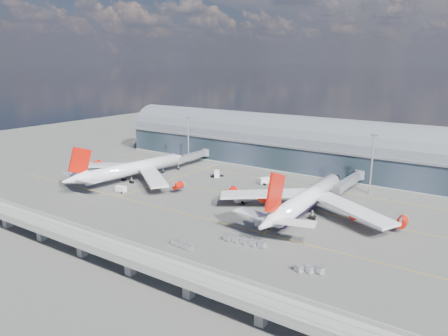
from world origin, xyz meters
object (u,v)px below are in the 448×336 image
Objects in this scene: floodlight_mast_left at (188,139)px; service_truck_2 at (265,223)px; floodlight_mast_right at (372,162)px; service_truck_4 at (264,181)px; cargo_train_1 at (244,241)px; cargo_train_0 at (182,245)px; cargo_train_2 at (309,269)px; service_truck_0 at (96,178)px; service_truck_5 at (217,174)px; airliner_left at (130,169)px; airliner_right at (306,200)px; service_truck_1 at (121,189)px; service_truck_3 at (243,198)px.

floodlight_mast_left is 3.61× the size of service_truck_2.
floodlight_mast_left is at bearing 180.00° from floodlight_mast_right.
service_truck_4 is 0.39× the size of cargo_train_1.
cargo_train_0 is 39.21m from cargo_train_2.
service_truck_0 reaches higher than cargo_train_1.
cargo_train_0 is at bearing 140.34° from cargo_train_1.
floodlight_mast_left is 3.90× the size of service_truck_5.
cargo_train_2 is (53.01, -68.80, -0.57)m from service_truck_4.
airliner_left is at bearing 49.32° from cargo_train_0.
cargo_train_1 is at bearing -100.55° from airliner_right.
floodlight_mast_left is 114.16m from cargo_train_1.
service_truck_1 is (-77.92, -18.65, -4.60)m from airliner_right.
airliner_right is 51.77m from cargo_train_0.
service_truck_1 is 0.74× the size of service_truck_5.
service_truck_1 is at bearing 99.96° from cargo_train_2.
cargo_train_1 is (2.05, -16.37, -0.32)m from service_truck_2.
service_truck_5 is 102.54m from cargo_train_2.
airliner_right reaches higher than service_truck_3.
service_truck_2 is 0.87× the size of cargo_train_2.
airliner_left is (1.44, -45.12, -7.67)m from floodlight_mast_left.
service_truck_3 is at bearing 40.79° from cargo_train_1.
floodlight_mast_right is at bearing 82.20° from service_truck_3.
service_truck_5 is at bearing -149.91° from service_truck_4.
service_truck_3 is (-27.35, -0.17, -4.31)m from airliner_right.
airliner_left is at bearing -169.35° from service_truck_5.
airliner_left is at bearing -124.84° from service_truck_4.
floodlight_mast_right is 3.61× the size of service_truck_2.
cargo_train_0 is (81.86, -34.50, -0.77)m from service_truck_0.
service_truck_0 is at bearing 59.04° from service_truck_2.
service_truck_1 is 0.69× the size of service_truck_3.
floodlight_mast_left is at bearing 75.70° from cargo_train_2.
cargo_train_1 is at bearing -105.91° from service_truck_1.
service_truck_0 is 1.49× the size of service_truck_1.
service_truck_5 reaches higher than service_truck_1.
cargo_train_1 is at bearing -41.97° from floodlight_mast_left.
airliner_right is 80.25m from service_truck_1.
airliner_left reaches higher than service_truck_2.
service_truck_0 reaches higher than cargo_train_0.
service_truck_4 reaches higher than cargo_train_0.
service_truck_3 reaches higher than cargo_train_1.
service_truck_0 reaches higher than cargo_train_2.
service_truck_5 is at bearing 21.71° from service_truck_2.
airliner_left is at bearing -88.17° from floodlight_mast_left.
service_truck_5 is at bearing 175.36° from service_truck_3.
service_truck_3 is (60.30, 3.75, -4.29)m from airliner_left.
airliner_right reaches higher than cargo_train_1.
service_truck_3 is 28.92m from service_truck_4.
cargo_train_2 is (108.65, -81.91, -12.69)m from floodlight_mast_left.
airliner_left is at bearing 77.20° from cargo_train_1.
airliner_right is at bearing -0.23° from cargo_train_1.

